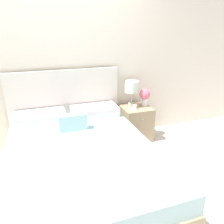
# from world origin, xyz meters

# --- Properties ---
(ground_plane) EXTENTS (12.00, 12.00, 0.00)m
(ground_plane) POSITION_xyz_m (0.00, 0.00, 0.00)
(ground_plane) COLOR silver
(wall_back) EXTENTS (8.00, 0.06, 2.60)m
(wall_back) POSITION_xyz_m (0.00, 0.07, 1.30)
(wall_back) COLOR silver
(wall_back) RESTS_ON ground_plane
(bed) EXTENTS (1.61, 2.14, 1.15)m
(bed) POSITION_xyz_m (0.00, -0.99, 0.28)
(bed) COLOR tan
(bed) RESTS_ON ground_plane
(nightstand) EXTENTS (0.45, 0.44, 0.54)m
(nightstand) POSITION_xyz_m (1.06, -0.23, 0.27)
(nightstand) COLOR tan
(nightstand) RESTS_ON ground_plane
(table_lamp) EXTENTS (0.21, 0.21, 0.41)m
(table_lamp) POSITION_xyz_m (1.00, -0.16, 0.84)
(table_lamp) COLOR beige
(table_lamp) RESTS_ON nightstand
(flower_vase) EXTENTS (0.17, 0.17, 0.27)m
(flower_vase) POSITION_xyz_m (1.21, -0.20, 0.71)
(flower_vase) COLOR white
(flower_vase) RESTS_ON nightstand
(teacup) EXTENTS (0.11, 0.11, 0.07)m
(teacup) POSITION_xyz_m (1.00, -0.31, 0.57)
(teacup) COLOR white
(teacup) RESTS_ON nightstand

